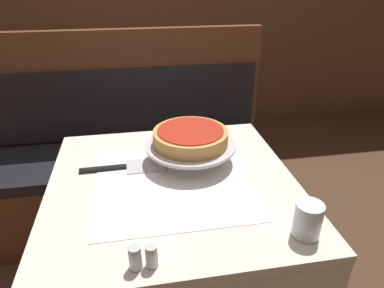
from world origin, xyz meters
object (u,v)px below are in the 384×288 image
pizza_pan_stand (191,146)px  pepper_shaker (152,256)px  booth_bench (130,173)px  pizza_server (125,167)px  condiment_caddy (115,56)px  dining_table_rear (125,78)px  dining_table_front (174,207)px  deep_dish_pizza (191,137)px  salt_shaker (135,258)px  water_glass_near (308,220)px

pizza_pan_stand → pepper_shaker: (-0.18, -0.49, -0.03)m
booth_bench → pizza_server: (0.01, -0.68, 0.44)m
condiment_caddy → pizza_pan_stand: bearing=-78.8°
dining_table_rear → pizza_pan_stand: 1.54m
dining_table_front → pizza_pan_stand: size_ratio=2.51×
pizza_server → deep_dish_pizza: bearing=3.0°
dining_table_front → deep_dish_pizza: bearing=56.8°
dining_table_rear → pizza_server: bearing=-89.7°
booth_bench → condiment_caddy: bearing=93.5°
pepper_shaker → pizza_server: bearing=97.9°
deep_dish_pizza → salt_shaker: size_ratio=4.33×
water_glass_near → salt_shaker: size_ratio=1.57×
salt_shaker → deep_dish_pizza: bearing=65.8°
booth_bench → pizza_pan_stand: 0.87m
deep_dish_pizza → pepper_shaker: (-0.18, -0.49, -0.07)m
booth_bench → deep_dish_pizza: booth_bench is taller
pizza_server → pizza_pan_stand: bearing=3.0°
dining_table_front → water_glass_near: 0.49m
deep_dish_pizza → pizza_server: bearing=-177.0°
dining_table_rear → pepper_shaker: bearing=-87.9°
dining_table_front → pepper_shaker: size_ratio=13.93×
booth_bench → pepper_shaker: bearing=-86.2°
booth_bench → pepper_shaker: size_ratio=27.09×
deep_dish_pizza → condiment_caddy: size_ratio=1.53×
deep_dish_pizza → salt_shaker: 0.54m
dining_table_rear → pizza_pan_stand: bearing=-80.4°
dining_table_rear → deep_dish_pizza: deep_dish_pizza is taller
salt_shaker → pizza_server: bearing=93.2°
pizza_server → pepper_shaker: size_ratio=4.71×
salt_shaker → pepper_shaker: 0.04m
condiment_caddy → salt_shaker: bearing=-87.4°
dining_table_rear → pizza_server: 1.52m
dining_table_front → booth_bench: booth_bench is taller
dining_table_front → condiment_caddy: bearing=97.7°
pizza_pan_stand → condiment_caddy: 1.61m
pizza_pan_stand → condiment_caddy: bearing=101.2°
dining_table_rear → booth_bench: bearing=-90.2°
deep_dish_pizza → pizza_server: (-0.25, -0.01, -0.10)m
dining_table_rear → booth_bench: (-0.00, -0.84, -0.34)m
pizza_server → salt_shaker: 0.48m
pizza_server → water_glass_near: 0.66m
deep_dish_pizza → condiment_caddy: bearing=101.2°
pizza_server → water_glass_near: size_ratio=2.85×
deep_dish_pizza → pizza_server: 0.27m
deep_dish_pizza → pepper_shaker: size_ratio=4.56×
booth_bench → pepper_shaker: (0.08, -1.16, 0.47)m
dining_table_rear → pizza_server: (0.01, -1.52, 0.11)m
dining_table_rear → pizza_server: pizza_server is taller
deep_dish_pizza → pizza_server: deep_dish_pizza is taller
salt_shaker → pepper_shaker: (0.04, -0.00, -0.00)m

